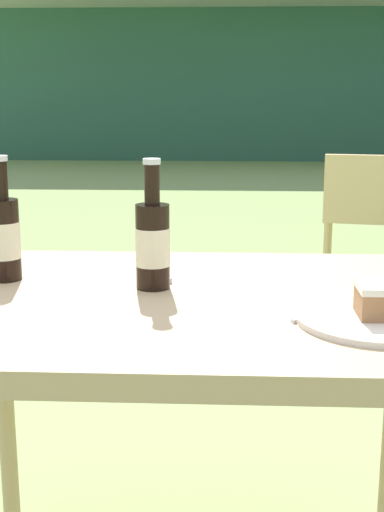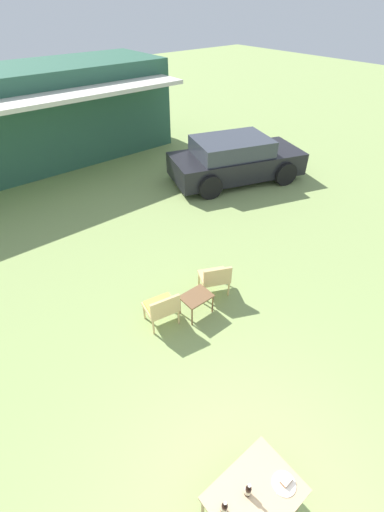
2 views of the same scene
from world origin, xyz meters
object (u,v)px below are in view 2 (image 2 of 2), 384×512
at_px(garden_side_table, 196,298).
at_px(parked_car, 235,160).
at_px(patio_table, 255,496).
at_px(cake_on_plate, 285,482).
at_px(cola_bottle_far, 224,508).
at_px(cola_bottle_near, 248,491).
at_px(wicker_chair_plain, 215,277).
at_px(wicker_chair_cushioned, 162,306).

bearing_deg(garden_side_table, parked_car, 38.44).
xyz_separation_m(patio_table, cake_on_plate, (0.31, -0.13, 0.09)).
bearing_deg(cake_on_plate, cola_bottle_far, 161.18).
height_order(cola_bottle_near, cola_bottle_far, same).
relative_size(wicker_chair_plain, patio_table, 0.76).
relative_size(wicker_chair_plain, garden_side_table, 1.35).
bearing_deg(cola_bottle_near, wicker_chair_cushioned, 71.46).
xyz_separation_m(wicker_chair_plain, garden_side_table, (-0.63, -0.18, -0.04)).
height_order(wicker_chair_cushioned, cola_bottle_far, cola_bottle_far).
bearing_deg(parked_car, wicker_chair_plain, -120.33).
xyz_separation_m(cake_on_plate, cola_bottle_near, (-0.38, 0.18, 0.07)).
height_order(garden_side_table, cola_bottle_far, cola_bottle_far).
distance_m(patio_table, cola_bottle_near, 0.18).
relative_size(wicker_chair_cushioned, cake_on_plate, 2.91).
xyz_separation_m(patio_table, cola_bottle_far, (-0.36, 0.10, 0.16)).
bearing_deg(wicker_chair_cushioned, garden_side_table, 172.98).
bearing_deg(cake_on_plate, wicker_chair_plain, 59.16).
relative_size(garden_side_table, cola_bottle_far, 2.31).
distance_m(wicker_chair_cushioned, patio_table, 3.17).
bearing_deg(parked_car, garden_side_table, -123.01).
xyz_separation_m(garden_side_table, cola_bottle_near, (-1.63, -2.77, 0.43)).
height_order(wicker_chair_plain, cola_bottle_near, cola_bottle_near).
height_order(parked_car, cola_bottle_near, parked_car).
distance_m(wicker_chair_cushioned, cola_bottle_near, 3.16).
bearing_deg(wicker_chair_cushioned, cola_bottle_near, 81.72).
height_order(garden_side_table, patio_table, patio_table).
distance_m(garden_side_table, cake_on_plate, 3.23).
relative_size(wicker_chair_cushioned, patio_table, 0.76).
bearing_deg(wicker_chair_plain, cola_bottle_near, 78.03).
height_order(wicker_chair_cushioned, patio_table, wicker_chair_cushioned).
bearing_deg(cola_bottle_near, parked_car, 45.89).
bearing_deg(cola_bottle_near, cake_on_plate, -25.44).
bearing_deg(wicker_chair_plain, patio_table, 79.38).
relative_size(cake_on_plate, cola_bottle_near, 1.07).
bearing_deg(cola_bottle_far, wicker_chair_plain, 48.85).
xyz_separation_m(wicker_chair_cushioned, patio_table, (-0.93, -3.02, 0.23)).
height_order(wicker_chair_plain, patio_table, wicker_chair_plain).
height_order(parked_car, cola_bottle_far, parked_car).
bearing_deg(parked_car, cake_on_plate, -112.96).
xyz_separation_m(parked_car, patio_table, (-6.16, -6.48, 0.00)).
bearing_deg(patio_table, cake_on_plate, -22.09).
distance_m(wicker_chair_plain, patio_table, 3.73).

